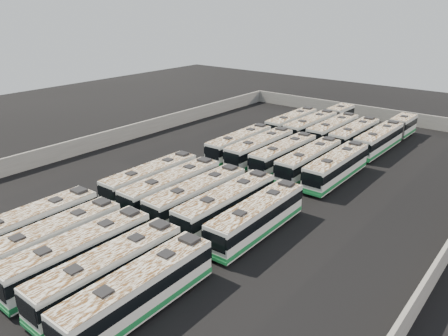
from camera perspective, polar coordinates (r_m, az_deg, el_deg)
ground at (r=49.43m, az=2.23°, el=-1.74°), size 140.00×140.00×0.00m
perimeter_wall at (r=49.02m, az=2.25°, el=-0.56°), size 45.20×73.20×2.20m
bus_front_far_left at (r=39.69m, az=-24.01°, el=-6.95°), size 2.74×11.85×3.33m
bus_front_left at (r=36.81m, az=-21.56°, el=-8.82°), size 2.62×11.74×3.30m
bus_front_center at (r=34.39m, az=-18.49°, el=-10.55°), size 2.66×11.88×3.34m
bus_front_right at (r=31.87m, az=-14.82°, el=-12.83°), size 2.50×11.80×3.32m
bus_front_far_right at (r=29.55m, az=-11.09°, el=-15.45°), size 2.71×11.87×3.33m
bus_midfront_far_left at (r=46.27m, az=-9.51°, el=-1.42°), size 2.60×11.66×3.28m
bus_midfront_left at (r=43.79m, az=-6.82°, el=-2.54°), size 2.56×11.90×3.35m
bus_midfront_center at (r=41.71m, az=-3.51°, el=-3.68°), size 2.72×11.83×3.32m
bus_midfront_right at (r=39.84m, az=0.29°, el=-4.83°), size 2.55×11.99×3.38m
bus_midfront_far_right at (r=37.82m, az=4.30°, el=-6.43°), size 2.73×11.82×3.32m
bus_midback_far_left at (r=56.97m, az=2.05°, el=3.16°), size 2.68×11.61×3.26m
bus_midback_left at (r=55.10m, az=4.72°, el=2.52°), size 2.51×11.84×3.34m
bus_midback_center at (r=53.44m, az=7.80°, el=1.76°), size 2.55×11.60×3.26m
bus_midback_right at (r=51.79m, az=11.05°, el=0.95°), size 2.52×11.71×3.30m
bus_midback_far_right at (r=50.45m, az=14.45°, el=0.15°), size 2.61×11.93×3.36m
bus_back_far_left at (r=67.64m, az=8.83°, el=5.80°), size 2.54×11.60×3.26m
bus_back_left at (r=68.65m, az=12.54°, el=5.79°), size 2.80×18.32×3.32m
bus_back_center at (r=64.73m, az=14.04°, el=4.76°), size 2.58×11.85×3.34m
bus_back_right at (r=63.37m, az=16.66°, el=4.13°), size 2.52×11.65×3.28m
bus_back_far_right at (r=64.97m, az=20.54°, el=4.07°), size 2.65×18.06×3.27m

